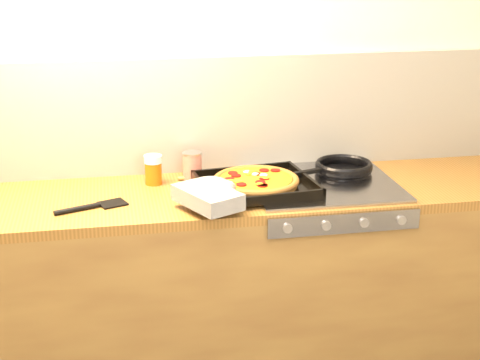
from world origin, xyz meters
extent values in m
plane|color=#BFB6A1|center=(0.00, 1.40, 1.25)|extent=(3.20, 0.00, 3.20)
cube|color=white|center=(0.00, 1.39, 1.15)|extent=(3.20, 0.02, 0.50)
cube|color=olive|center=(0.00, 1.10, 0.43)|extent=(3.20, 0.60, 0.86)
cube|color=brown|center=(0.00, 1.10, 0.88)|extent=(3.20, 0.60, 0.04)
cube|color=gray|center=(0.45, 0.80, 0.85)|extent=(0.60, 0.03, 0.08)
cylinder|color=#A5A5AA|center=(0.23, 0.78, 0.85)|extent=(0.04, 0.02, 0.04)
cylinder|color=#A5A5AA|center=(0.38, 0.78, 0.85)|extent=(0.04, 0.02, 0.04)
cylinder|color=#A5A5AA|center=(0.53, 0.78, 0.85)|extent=(0.04, 0.02, 0.04)
cylinder|color=#A5A5AA|center=(0.67, 0.78, 0.85)|extent=(0.04, 0.02, 0.04)
cube|color=gray|center=(0.45, 1.10, 0.91)|extent=(0.60, 0.56, 0.02)
cube|color=black|center=(0.16, 1.07, 0.92)|extent=(0.49, 0.44, 0.01)
cube|color=black|center=(0.14, 1.25, 0.94)|extent=(0.44, 0.07, 0.02)
cube|color=black|center=(0.18, 0.88, 0.94)|extent=(0.44, 0.07, 0.02)
cube|color=black|center=(0.38, 1.09, 0.94)|extent=(0.06, 0.39, 0.02)
cube|color=black|center=(-0.05, 1.04, 0.94)|extent=(0.06, 0.39, 0.02)
cylinder|color=#98622C|center=(0.16, 1.07, 0.94)|extent=(0.37, 0.37, 0.02)
torus|color=#98622C|center=(0.16, 1.07, 0.95)|extent=(0.39, 0.39, 0.03)
cylinder|color=orange|center=(0.16, 1.07, 0.95)|extent=(0.33, 0.33, 0.01)
cylinder|color=maroon|center=(0.19, 1.05, 0.96)|extent=(0.04, 0.04, 0.01)
cylinder|color=maroon|center=(0.08, 1.14, 0.96)|extent=(0.04, 0.04, 0.01)
cylinder|color=maroon|center=(0.17, 0.97, 0.96)|extent=(0.04, 0.04, 0.01)
cylinder|color=maroon|center=(0.05, 1.07, 0.96)|extent=(0.04, 0.04, 0.01)
cylinder|color=maroon|center=(0.22, 1.15, 0.96)|extent=(0.04, 0.04, 0.01)
cylinder|color=maroon|center=(0.17, 1.12, 0.96)|extent=(0.04, 0.04, 0.01)
cylinder|color=maroon|center=(0.09, 0.99, 0.96)|extent=(0.04, 0.04, 0.01)
cylinder|color=maroon|center=(0.26, 1.14, 0.96)|extent=(0.04, 0.04, 0.01)
cylinder|color=maroon|center=(0.17, 0.97, 0.96)|extent=(0.04, 0.04, 0.01)
cylinder|color=maroon|center=(0.17, 1.01, 0.96)|extent=(0.04, 0.04, 0.01)
cylinder|color=maroon|center=(0.09, 1.11, 0.96)|extent=(0.04, 0.04, 0.01)
ellipsoid|color=orange|center=(0.08, 1.04, 0.96)|extent=(0.04, 0.03, 0.01)
ellipsoid|color=orange|center=(0.05, 1.04, 0.96)|extent=(0.04, 0.03, 0.01)
ellipsoid|color=orange|center=(0.15, 1.12, 0.96)|extent=(0.04, 0.03, 0.01)
ellipsoid|color=orange|center=(0.14, 1.16, 0.96)|extent=(0.04, 0.03, 0.01)
ellipsoid|color=orange|center=(0.16, 0.98, 0.96)|extent=(0.04, 0.03, 0.01)
ellipsoid|color=orange|center=(0.20, 1.05, 0.96)|extent=(0.04, 0.03, 0.01)
ellipsoid|color=orange|center=(0.19, 1.07, 0.96)|extent=(0.04, 0.03, 0.01)
ellipsoid|color=orange|center=(0.08, 1.03, 0.96)|extent=(0.04, 0.03, 0.01)
ellipsoid|color=orange|center=(0.16, 1.14, 0.96)|extent=(0.04, 0.03, 0.01)
ellipsoid|color=silver|center=(0.14, 1.15, 0.96)|extent=(0.04, 0.04, 0.01)
ellipsoid|color=silver|center=(0.17, 1.11, 0.96)|extent=(0.04, 0.04, 0.01)
ellipsoid|color=silver|center=(0.20, 1.10, 0.96)|extent=(0.04, 0.04, 0.01)
cube|color=black|center=(-0.06, 0.88, 0.96)|extent=(0.26, 0.31, 0.06)
ellipsoid|color=black|center=(-0.03, 1.00, 0.96)|extent=(0.17, 0.17, 0.06)
cylinder|color=black|center=(0.02, 0.92, 0.96)|extent=(0.09, 0.12, 0.06)
cylinder|color=black|center=(0.58, 1.20, 0.92)|extent=(0.29, 0.29, 0.01)
torus|color=black|center=(0.58, 1.20, 0.94)|extent=(0.31, 0.31, 0.03)
cube|color=black|center=(0.39, 1.14, 0.95)|extent=(0.18, 0.08, 0.02)
cylinder|color=maroon|center=(-0.07, 1.28, 0.96)|extent=(0.09, 0.09, 0.11)
cylinder|color=#B2B2B7|center=(-0.07, 1.28, 1.02)|extent=(0.09, 0.09, 0.01)
cylinder|color=#B2B2B7|center=(-0.07, 1.28, 0.90)|extent=(0.09, 0.09, 0.01)
cylinder|color=#EB530D|center=(-0.24, 1.24, 0.95)|extent=(0.09, 0.09, 0.09)
cylinder|color=silver|center=(-0.24, 1.24, 1.01)|extent=(0.09, 0.09, 0.03)
cylinder|color=olive|center=(0.00, 1.26, 0.91)|extent=(0.26, 0.02, 0.02)
ellipsoid|color=olive|center=(0.14, 1.26, 0.91)|extent=(0.06, 0.04, 0.02)
cube|color=black|center=(-0.41, 1.03, 0.90)|extent=(0.12, 0.12, 0.01)
cylinder|color=black|center=(-0.54, 0.97, 0.91)|extent=(0.18, 0.08, 0.02)
camera|label=1|loc=(-0.41, -1.68, 1.89)|focal=55.00mm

